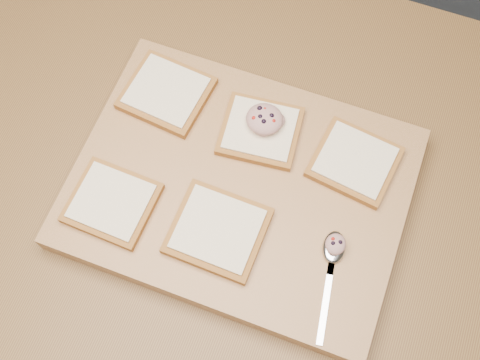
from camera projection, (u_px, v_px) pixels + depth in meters
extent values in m
plane|color=#515459|center=(261.00, 297.00, 1.76)|extent=(4.00, 4.00, 0.00)
cube|color=slate|center=(268.00, 259.00, 1.37)|extent=(1.90, 0.75, 0.84)
cube|color=brown|center=(279.00, 184.00, 0.96)|extent=(2.00, 0.80, 0.06)
cube|color=#AD774A|center=(240.00, 188.00, 0.90)|extent=(0.49, 0.37, 0.04)
cube|color=#A45D2A|center=(167.00, 93.00, 0.94)|extent=(0.13, 0.12, 0.01)
cube|color=#F5E2BA|center=(166.00, 90.00, 0.93)|extent=(0.12, 0.11, 0.00)
cube|color=#A45D2A|center=(260.00, 131.00, 0.91)|extent=(0.13, 0.12, 0.01)
cube|color=#F5E2BA|center=(260.00, 128.00, 0.90)|extent=(0.11, 0.10, 0.00)
cube|color=#A45D2A|center=(355.00, 162.00, 0.89)|extent=(0.13, 0.12, 0.01)
cube|color=#F5E2BA|center=(355.00, 160.00, 0.88)|extent=(0.11, 0.10, 0.00)
cube|color=#A45D2A|center=(112.00, 203.00, 0.87)|extent=(0.12, 0.11, 0.01)
cube|color=#F5E2BA|center=(111.00, 201.00, 0.86)|extent=(0.10, 0.10, 0.00)
cube|color=#A45D2A|center=(218.00, 231.00, 0.85)|extent=(0.13, 0.12, 0.01)
cube|color=#F5E2BA|center=(218.00, 229.00, 0.84)|extent=(0.11, 0.10, 0.00)
ellipsoid|color=tan|center=(264.00, 119.00, 0.89)|extent=(0.06, 0.05, 0.03)
sphere|color=black|center=(272.00, 116.00, 0.88)|extent=(0.01, 0.01, 0.01)
sphere|color=black|center=(260.00, 109.00, 0.89)|extent=(0.01, 0.01, 0.01)
sphere|color=black|center=(264.00, 122.00, 0.88)|extent=(0.01, 0.01, 0.01)
sphere|color=black|center=(260.00, 117.00, 0.88)|extent=(0.01, 0.01, 0.01)
sphere|color=#A5140C|center=(274.00, 121.00, 0.88)|extent=(0.01, 0.01, 0.01)
sphere|color=#A5140C|center=(265.00, 109.00, 0.89)|extent=(0.01, 0.01, 0.01)
sphere|color=#A5140C|center=(254.00, 118.00, 0.88)|extent=(0.01, 0.01, 0.01)
ellipsoid|color=silver|center=(334.00, 247.00, 0.84)|extent=(0.04, 0.05, 0.01)
cube|color=silver|center=(331.00, 264.00, 0.84)|extent=(0.01, 0.03, 0.00)
cube|color=silver|center=(326.00, 301.00, 0.82)|extent=(0.03, 0.12, 0.00)
ellipsoid|color=tan|center=(336.00, 244.00, 0.83)|extent=(0.03, 0.03, 0.02)
sphere|color=black|center=(340.00, 242.00, 0.82)|extent=(0.01, 0.01, 0.01)
sphere|color=black|center=(333.00, 243.00, 0.82)|extent=(0.01, 0.01, 0.01)
sphere|color=#A5140C|center=(333.00, 239.00, 0.83)|extent=(0.01, 0.01, 0.01)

